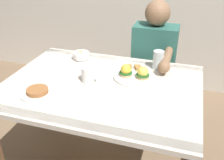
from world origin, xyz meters
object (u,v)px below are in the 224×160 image
fruit_bowl (81,55)px  fork (47,76)px  water_glass_near (158,61)px  diner_person (153,63)px  side_plate (38,92)px  eggs_benedict_plate (134,74)px  coffee_mug (88,74)px  dining_table (101,99)px

fruit_bowl → fork: 0.34m
water_glass_near → diner_person: size_ratio=0.11×
fork → side_plate: side_plate is taller
fruit_bowl → water_glass_near: (0.57, 0.01, 0.03)m
eggs_benedict_plate → coffee_mug: (-0.26, -0.13, 0.02)m
coffee_mug → diner_person: 0.69m
eggs_benedict_plate → coffee_mug: coffee_mug is taller
fork → diner_person: size_ratio=0.12×
eggs_benedict_plate → diner_person: (0.06, 0.46, -0.12)m
fork → side_plate: 0.23m
eggs_benedict_plate → fruit_bowl: bearing=158.6°
dining_table → fruit_bowl: size_ratio=10.00×
coffee_mug → diner_person: bearing=61.7°
coffee_mug → side_plate: coffee_mug is taller
eggs_benedict_plate → water_glass_near: water_glass_near is taller
fruit_bowl → diner_person: diner_person is taller
fruit_bowl → side_plate: size_ratio=0.60×
fork → side_plate: size_ratio=0.69×
dining_table → coffee_mug: bearing=173.9°
fork → diner_person: (0.60, 0.61, -0.09)m
eggs_benedict_plate → fork: size_ratio=1.95×
water_glass_near → side_plate: (-0.61, -0.55, -0.04)m
dining_table → eggs_benedict_plate: 0.26m
dining_table → diner_person: 0.64m
coffee_mug → diner_person: size_ratio=0.10×
dining_table → fork: 0.39m
fruit_bowl → water_glass_near: water_glass_near is taller
eggs_benedict_plate → side_plate: size_ratio=1.35×
side_plate → eggs_benedict_plate: bearing=36.7°
dining_table → water_glass_near: size_ratio=9.42×
fruit_bowl → coffee_mug: (0.18, -0.30, 0.02)m
water_glass_near → coffee_mug: bearing=-140.6°
fruit_bowl → water_glass_near: 0.57m
coffee_mug → fork: bearing=-177.1°
dining_table → coffee_mug: size_ratio=10.78×
side_plate → dining_table: bearing=35.8°
fruit_bowl → coffee_mug: size_ratio=1.08×
eggs_benedict_plate → fruit_bowl: eggs_benedict_plate is taller
fruit_bowl → fork: bearing=-107.9°
dining_table → fork: fork is taller
side_plate → diner_person: 0.99m
fruit_bowl → side_plate: fruit_bowl is taller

